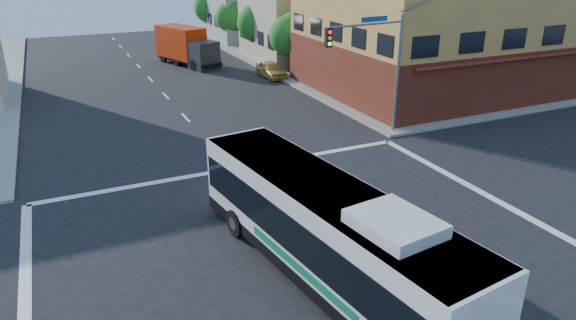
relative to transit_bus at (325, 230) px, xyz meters
name	(u,v)px	position (x,y,z in m)	size (l,w,h in m)	color
ground	(321,265)	(0.24, 0.61, -1.82)	(120.00, 120.00, 0.00)	black
sidewalk_ne	(441,43)	(35.24, 35.61, -1.75)	(50.00, 50.00, 0.15)	gray
corner_building_ne	(439,13)	(20.23, 19.09, 4.07)	(18.10, 15.44, 14.00)	#BC9243
building_east_near	(311,12)	(17.22, 34.59, 2.68)	(12.06, 10.06, 9.00)	tan
signal_mast_ne	(376,53)	(9.32, 11.23, 3.16)	(7.91, 1.13, 8.07)	slate
street_tree_a	(291,33)	(12.14, 28.54, 1.77)	(3.60, 3.60, 5.53)	#362613
street_tree_b	(257,21)	(12.14, 36.54, 1.93)	(3.80, 3.80, 5.79)	#362613
street_tree_c	(231,15)	(12.14, 44.54, 1.64)	(3.40, 3.40, 5.29)	#362613
street_tree_d	(210,5)	(12.14, 52.54, 2.06)	(4.00, 4.00, 6.03)	#362613
transit_bus	(325,230)	(0.00, 0.00, 0.00)	(4.31, 12.83, 3.73)	black
box_truck	(187,47)	(4.71, 36.22, -0.11)	(4.70, 8.17, 3.54)	#26272B
parked_car	(271,69)	(10.00, 27.93, -1.13)	(1.64, 4.07, 1.39)	gold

